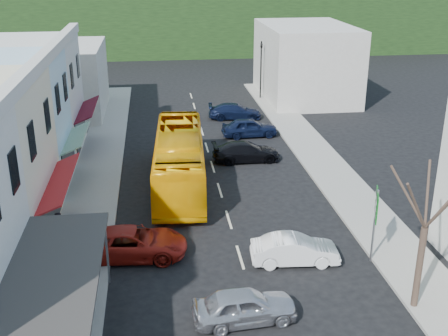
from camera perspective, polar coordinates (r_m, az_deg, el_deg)
ground at (r=26.66m, az=1.65°, el=-9.05°), size 120.00×120.00×0.00m
sidewalk_left at (r=35.57m, az=-12.91°, el=-1.45°), size 3.00×52.00×0.15m
sidewalk_right at (r=37.09m, az=10.77°, el=-0.33°), size 3.00×52.00×0.15m
distant_block_left at (r=51.52m, az=-16.61°, el=8.58°), size 8.00×10.00×6.00m
distant_block_right at (r=55.66m, az=8.27°, el=10.63°), size 8.00×12.00×7.00m
hillside at (r=88.14m, az=-6.07°, el=16.63°), size 80.00×26.00×14.00m
bus at (r=34.04m, az=-4.54°, el=0.67°), size 3.17×11.73×3.10m
car_silver at (r=22.17m, az=2.12°, el=-13.81°), size 4.54×2.18×1.40m
car_white at (r=26.09m, az=7.20°, el=-8.18°), size 4.52×2.11×1.40m
car_red at (r=26.73m, az=-9.32°, el=-7.54°), size 4.74×2.27×1.40m
car_black_near at (r=38.27m, az=2.27°, el=1.71°), size 4.54×1.94×1.40m
car_navy_mid at (r=43.49m, az=2.61°, el=4.10°), size 4.48×2.02×1.40m
car_navy_far at (r=48.25m, az=1.12°, el=5.83°), size 4.64×2.20×1.40m
pedestrian_left at (r=28.07m, az=-16.26°, el=-6.00°), size 0.59×0.71×1.70m
direction_sign at (r=26.41m, az=15.02°, el=-5.74°), size 1.20×1.72×3.57m
street_tree at (r=22.70m, az=19.73°, el=-5.72°), size 3.73×3.73×7.23m
traffic_signal at (r=54.62m, az=3.76°, el=9.85°), size 0.90×1.29×5.58m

